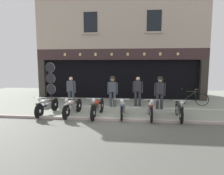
% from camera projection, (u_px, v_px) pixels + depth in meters
% --- Properties ---
extents(ground, '(23.17, 22.00, 0.18)m').
position_uv_depth(ground, '(106.00, 130.00, 6.84)').
color(ground, gray).
extents(shop_facade, '(11.47, 4.42, 6.85)m').
position_uv_depth(shop_facade, '(121.00, 71.00, 14.47)').
color(shop_facade, black).
rests_on(shop_facade, ground).
extents(motorcycle_far_left, '(0.62, 1.99, 0.91)m').
position_uv_depth(motorcycle_far_left, '(47.00, 105.00, 8.82)').
color(motorcycle_far_left, black).
rests_on(motorcycle_far_left, ground).
extents(motorcycle_left, '(0.62, 1.97, 0.91)m').
position_uv_depth(motorcycle_left, '(73.00, 106.00, 8.62)').
color(motorcycle_left, black).
rests_on(motorcycle_left, ground).
extents(motorcycle_center_left, '(0.62, 2.10, 0.94)m').
position_uv_depth(motorcycle_center_left, '(98.00, 107.00, 8.48)').
color(motorcycle_center_left, black).
rests_on(motorcycle_center_left, ground).
extents(motorcycle_center, '(0.62, 1.92, 0.90)m').
position_uv_depth(motorcycle_center, '(123.00, 107.00, 8.43)').
color(motorcycle_center, black).
rests_on(motorcycle_center, ground).
extents(motorcycle_center_right, '(0.62, 1.98, 0.92)m').
position_uv_depth(motorcycle_center_right, '(150.00, 108.00, 8.22)').
color(motorcycle_center_right, black).
rests_on(motorcycle_center_right, ground).
extents(motorcycle_right, '(0.62, 1.98, 0.91)m').
position_uv_depth(motorcycle_right, '(179.00, 109.00, 8.07)').
color(motorcycle_right, black).
rests_on(motorcycle_right, ground).
extents(salesman_left, '(0.55, 0.30, 1.62)m').
position_uv_depth(salesman_left, '(71.00, 90.00, 10.53)').
color(salesman_left, '#3D424C').
rests_on(salesman_left, ground).
extents(shopkeeper_center, '(0.56, 0.37, 1.66)m').
position_uv_depth(shopkeeper_center, '(113.00, 90.00, 10.40)').
color(shopkeeper_center, '#3D424C').
rests_on(shopkeeper_center, ground).
extents(salesman_right, '(0.55, 0.28, 1.62)m').
position_uv_depth(salesman_right, '(138.00, 90.00, 10.53)').
color(salesman_right, '#2D2D33').
rests_on(salesman_right, ground).
extents(assistant_far_right, '(0.56, 0.36, 1.67)m').
position_uv_depth(assistant_far_right, '(160.00, 91.00, 9.83)').
color(assistant_far_right, '#2D2D33').
rests_on(assistant_far_right, ground).
extents(tyre_sign_pole, '(0.62, 0.06, 2.41)m').
position_uv_depth(tyre_sign_pole, '(50.00, 79.00, 11.96)').
color(tyre_sign_pole, '#232328').
rests_on(tyre_sign_pole, ground).
extents(advert_board_near, '(0.69, 0.03, 0.97)m').
position_uv_depth(advert_board_near, '(150.00, 72.00, 12.69)').
color(advert_board_near, beige).
extents(leaning_bicycle, '(1.75, 0.59, 0.94)m').
position_uv_depth(leaning_bicycle, '(192.00, 98.00, 10.89)').
color(leaning_bicycle, black).
rests_on(leaning_bicycle, ground).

